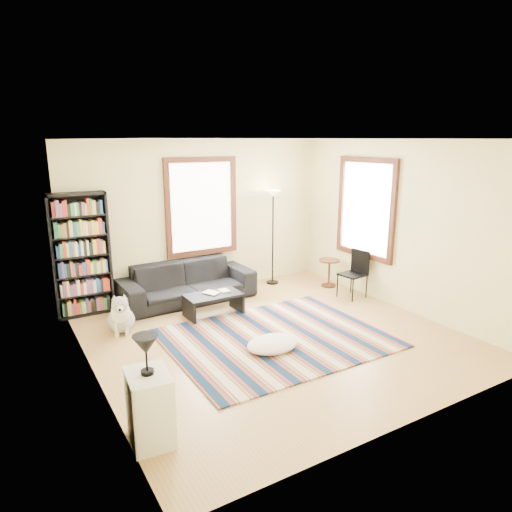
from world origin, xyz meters
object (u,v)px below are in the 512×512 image
floor_lamp (273,238)px  folding_chair (353,275)px  dog (121,312)px  side_table (329,273)px  floor_cushion (273,344)px  white_cabinet (150,408)px  sofa (187,282)px  bookshelf (81,255)px  coffee_table (213,305)px

floor_lamp → folding_chair: 1.72m
folding_chair → dog: 4.07m
side_table → floor_cushion: bearing=-143.6°
floor_cushion → white_cabinet: white_cabinet is taller
sofa → side_table: size_ratio=4.36×
floor_cushion → white_cabinet: bearing=-153.1°
white_cabinet → dog: white_cabinet is taller
side_table → folding_chair: 0.73m
folding_chair → white_cabinet: bearing=-162.1°
bookshelf → dog: 1.29m
floor_cushion → dog: size_ratio=1.21×
floor_lamp → floor_cushion: bearing=-122.5°
sofa → floor_cushion: size_ratio=3.19×
dog → coffee_table: bearing=10.9°
sofa → white_cabinet: 3.92m
side_table → white_cabinet: size_ratio=0.77×
sofa → side_table: sofa is taller
sofa → folding_chair: (2.65, -1.34, 0.09)m
dog → floor_lamp: bearing=29.5°
coffee_table → side_table: (2.60, 0.23, 0.09)m
bookshelf → white_cabinet: bearing=-91.7°
floor_lamp → folding_chair: (0.79, -1.44, -0.50)m
folding_chair → coffee_table: bearing=161.4°
sofa → floor_lamp: (1.85, 0.10, 0.59)m
sofa → bookshelf: (-1.69, 0.27, 0.66)m
floor_lamp → white_cabinet: size_ratio=2.66×
floor_cushion → floor_lamp: bearing=57.5°
folding_chair → dog: size_ratio=1.40×
floor_cushion → white_cabinet: size_ratio=1.06×
bookshelf → floor_cushion: bookshelf is taller
folding_chair → floor_cushion: bearing=-163.2°
white_cabinet → bookshelf: bearing=94.5°
sofa → white_cabinet: size_ratio=3.37×
sofa → folding_chair: 2.97m
floor_cushion → side_table: bearing=36.4°
floor_cushion → dog: bearing=133.7°
floor_cushion → folding_chair: size_ratio=0.86×
white_cabinet → side_table: bearing=38.5°
floor_lamp → sofa: bearing=-176.9°
dog → sofa: bearing=43.6°
bookshelf → floor_lamp: (3.55, -0.17, -0.07)m
bookshelf → folding_chair: size_ratio=2.33×
coffee_table → floor_lamp: size_ratio=0.48×
white_cabinet → dog: bearing=87.2°
coffee_table → bookshelf: bearing=147.9°
floor_cushion → side_table: 3.07m
floor_lamp → dog: 3.40m
bookshelf → floor_cushion: size_ratio=2.71×
bookshelf → floor_cushion: (1.93, -2.71, -0.91)m
sofa → side_table: bearing=-14.6°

